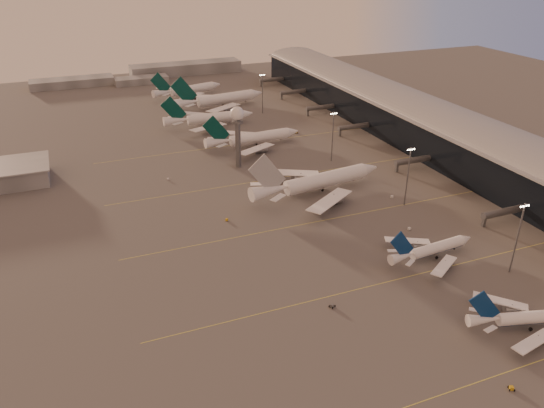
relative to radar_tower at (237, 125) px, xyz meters
name	(u,v)px	position (x,y,z in m)	size (l,w,h in m)	color
ground	(354,313)	(-5.00, -120.00, -20.95)	(700.00, 700.00, 0.00)	#4C4A4A
taxiway_markings	(350,214)	(25.00, -64.00, -20.94)	(180.00, 185.25, 0.02)	#D6CB4B
terminal	(431,127)	(102.88, -9.91, -10.43)	(57.00, 362.00, 23.04)	black
radar_tower	(237,125)	(0.00, 0.00, 0.00)	(6.40, 6.40, 31.10)	#575A5F
mast_a	(518,235)	(53.00, -120.00, -7.21)	(3.60, 0.56, 25.00)	#575A5F
mast_b	(408,174)	(50.00, -65.00, -7.21)	(3.60, 0.56, 25.00)	#575A5F
mast_c	(333,134)	(45.00, -10.00, -7.21)	(3.60, 0.56, 25.00)	#575A5F
mast_d	(262,92)	(43.00, 80.00, -7.21)	(3.60, 0.56, 25.00)	#575A5F
distant_horizon	(154,73)	(-2.38, 205.14, -17.06)	(165.00, 37.50, 9.00)	slate
narrowbody_near	(525,320)	(35.72, -143.29, -18.19)	(34.12, 26.86, 13.63)	white
narrowbody_mid	(431,251)	(34.36, -103.20, -18.11)	(35.95, 28.61, 14.05)	white
widebody_white	(318,184)	(22.09, -41.14, -16.98)	(64.92, 51.70, 22.90)	white
greentail_a	(254,140)	(16.51, 24.22, -17.48)	(54.18, 43.67, 19.67)	white
greentail_b	(210,120)	(4.75, 67.16, -17.43)	(54.86, 44.33, 19.94)	white
greentail_c	(220,101)	(21.81, 102.60, -16.80)	(64.31, 51.56, 23.48)	white
greentail_d	(188,91)	(9.35, 138.80, -17.48)	(52.87, 42.14, 19.63)	white
gsv_tug_near	(511,388)	(15.24, -159.93, -20.49)	(3.03, 3.63, 0.90)	gold
gsv_tug_mid	(332,306)	(-9.72, -115.12, -20.46)	(3.25, 3.87, 0.95)	#515355
gsv_truck_b	(410,227)	(39.54, -83.96, -19.86)	(5.57, 2.82, 2.15)	silver
gsv_truck_c	(227,218)	(-21.98, -51.04, -19.99)	(4.17, 4.73, 1.89)	gold
gsv_catering_b	(393,194)	(49.06, -57.62, -18.97)	(5.20, 3.28, 3.95)	silver
gsv_truck_d	(168,178)	(-35.15, -3.22, -19.98)	(2.53, 4.92, 1.89)	silver
gsv_tug_hangar	(296,132)	(46.34, 35.55, -20.37)	(4.23, 2.86, 1.13)	gold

